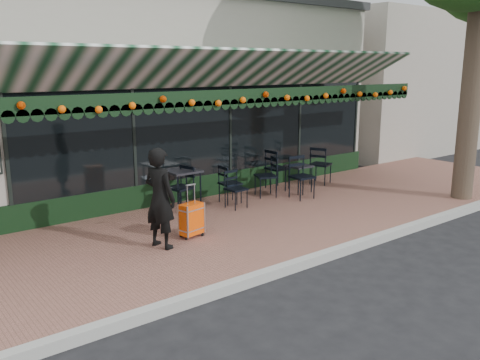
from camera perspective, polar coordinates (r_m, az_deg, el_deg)
ground at (r=8.20m, az=7.89°, el=-9.14°), size 80.00×80.00×0.00m
sidewalk at (r=9.59m, az=-0.71°, el=-5.29°), size 18.00×4.00×0.15m
curb at (r=8.12m, az=8.32°, el=-8.81°), size 18.00×0.16×0.15m
restaurant_building at (r=14.23m, az=-15.31°, el=9.18°), size 12.00×9.60×4.50m
neighbor_building_right at (r=22.78m, az=16.71°, el=10.57°), size 12.00×8.00×4.80m
woman at (r=8.21m, az=-8.97°, el=-2.03°), size 0.55×0.69×1.64m
suitcase at (r=8.77m, az=-5.46°, el=-4.43°), size 0.44×0.30×0.92m
cafe_table_a at (r=11.86m, az=6.62°, el=1.35°), size 0.51×0.51×0.63m
cafe_table_b at (r=10.49m, az=-6.53°, el=0.69°), size 0.65×0.65×0.80m
chair_a_left at (r=11.41m, az=2.90°, el=0.40°), size 0.59×0.59×0.91m
chair_a_right at (r=12.17m, az=4.22°, el=1.27°), size 0.48×0.48×0.96m
chair_a_front at (r=11.31m, az=6.97°, el=0.30°), size 0.52×0.52×0.95m
chair_a_extra at (r=12.82m, az=9.05°, el=1.70°), size 0.62×0.62×0.95m
chair_b_left at (r=10.37m, az=-6.72°, el=-0.93°), size 0.54×0.54×0.91m
chair_b_right at (r=10.87m, az=-1.11°, el=-0.43°), size 0.45×0.45×0.83m
chair_b_front at (r=10.47m, az=-0.44°, el=-1.06°), size 0.42×0.42×0.79m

